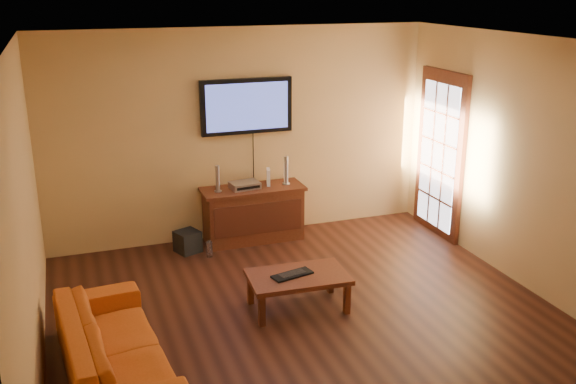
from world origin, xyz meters
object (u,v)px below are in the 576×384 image
speaker_right (286,171)px  game_console (268,177)px  media_console (253,214)px  subwoofer (188,241)px  speaker_left (218,180)px  av_receiver (245,185)px  coffee_table (298,279)px  keyboard (292,274)px  bottle (209,249)px  television (247,106)px  sofa (114,338)px

speaker_right → game_console: speaker_right is taller
media_console → subwoofer: 0.92m
media_console → speaker_left: bearing=-179.2°
media_console → av_receiver: (-0.10, 0.02, 0.39)m
coffee_table → speaker_left: size_ratio=3.07×
speaker_right → keyboard: speaker_right is taller
media_console → keyboard: 1.95m
game_console → keyboard: game_console is taller
av_receiver → speaker_left: bearing=177.1°
coffee_table → game_console: (0.33, 1.99, 0.49)m
coffee_table → speaker_left: 2.04m
speaker_left → bottle: size_ratio=1.56×
subwoofer → bottle: 0.33m
coffee_table → av_receiver: (0.00, 1.96, 0.42)m
coffee_table → television: bearing=87.2°
sofa → game_console: game_console is taller
speaker_left → sofa: bearing=-120.4°
sofa → bottle: size_ratio=9.23×
media_console → bottle: 0.80m
game_console → subwoofer: game_console is taller
game_console → bottle: size_ratio=1.00×
media_console → sofa: size_ratio=0.66×
keyboard → av_receiver: bearing=88.2°
media_console → television: (0.00, 0.21, 1.36)m
television → bottle: (-0.67, -0.57, -1.62)m
coffee_table → subwoofer: size_ratio=3.85×
keyboard → game_console: bearing=78.9°
coffee_table → subwoofer: 2.00m
bottle → keyboard: 1.69m
sofa → media_console: bearing=-42.5°
speaker_left → speaker_right: size_ratio=0.91×
speaker_right → subwoofer: 1.54m
game_console → keyboard: bearing=-84.9°
media_console → av_receiver: size_ratio=3.65×
media_console → speaker_left: size_ratio=3.89×
av_receiver → game_console: bearing=-1.8°
av_receiver → subwoofer: bearing=-177.3°
speaker_left → subwoofer: (-0.43, -0.10, -0.73)m
speaker_right → keyboard: bearing=-107.6°
subwoofer → game_console: bearing=-13.9°
speaker_left → game_console: bearing=4.1°
bottle → keyboard: size_ratio=0.48×
television → subwoofer: (-0.89, -0.32, -1.59)m
av_receiver → subwoofer: av_receiver is taller
coffee_table → speaker_right: (0.56, 1.95, 0.55)m
sofa → av_receiver: 3.24m
television → coffee_table: television is taller
speaker_left → bottle: speaker_left is taller
coffee_table → subwoofer: coffee_table is taller
sofa → speaker_left: size_ratio=5.91×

